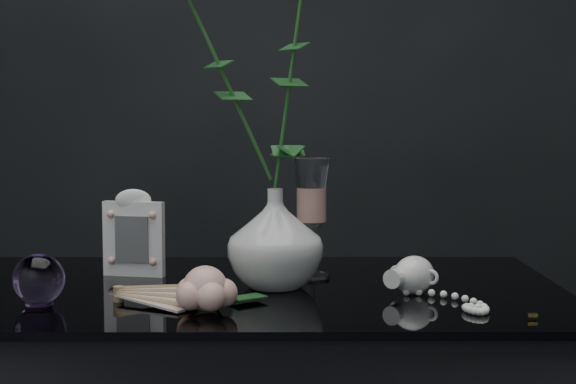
{
  "coord_description": "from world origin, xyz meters",
  "views": [
    {
      "loc": [
        0.08,
        -1.34,
        1.04
      ],
      "look_at": [
        0.09,
        -0.03,
        0.92
      ],
      "focal_mm": 55.0,
      "sensor_mm": 36.0,
      "label": 1
    }
  ],
  "objects_px": {
    "loose_rose": "(205,289)",
    "picture_frame": "(134,233)",
    "vase": "(275,238)",
    "wine_glass": "(311,218)",
    "pearl_jar": "(414,273)",
    "paperweight": "(39,279)"
  },
  "relations": [
    {
      "from": "vase",
      "to": "paperweight",
      "type": "relative_size",
      "value": 2.1
    },
    {
      "from": "vase",
      "to": "pearl_jar",
      "type": "bearing_deg",
      "value": -10.91
    },
    {
      "from": "vase",
      "to": "pearl_jar",
      "type": "distance_m",
      "value": 0.22
    },
    {
      "from": "paperweight",
      "to": "loose_rose",
      "type": "bearing_deg",
      "value": -11.37
    },
    {
      "from": "vase",
      "to": "wine_glass",
      "type": "relative_size",
      "value": 0.78
    },
    {
      "from": "loose_rose",
      "to": "picture_frame",
      "type": "bearing_deg",
      "value": 113.0
    },
    {
      "from": "wine_glass",
      "to": "paperweight",
      "type": "bearing_deg",
      "value": -152.87
    },
    {
      "from": "wine_glass",
      "to": "paperweight",
      "type": "relative_size",
      "value": 2.69
    },
    {
      "from": "vase",
      "to": "paperweight",
      "type": "bearing_deg",
      "value": -160.39
    },
    {
      "from": "vase",
      "to": "picture_frame",
      "type": "relative_size",
      "value": 1.06
    },
    {
      "from": "vase",
      "to": "picture_frame",
      "type": "xyz_separation_m",
      "value": [
        -0.24,
        0.1,
        -0.0
      ]
    },
    {
      "from": "wine_glass",
      "to": "loose_rose",
      "type": "distance_m",
      "value": 0.31
    },
    {
      "from": "pearl_jar",
      "to": "picture_frame",
      "type": "bearing_deg",
      "value": -161.86
    },
    {
      "from": "vase",
      "to": "wine_glass",
      "type": "height_order",
      "value": "wine_glass"
    },
    {
      "from": "picture_frame",
      "to": "wine_glass",
      "type": "bearing_deg",
      "value": 8.51
    },
    {
      "from": "picture_frame",
      "to": "pearl_jar",
      "type": "height_order",
      "value": "picture_frame"
    },
    {
      "from": "paperweight",
      "to": "loose_rose",
      "type": "height_order",
      "value": "paperweight"
    },
    {
      "from": "picture_frame",
      "to": "loose_rose",
      "type": "relative_size",
      "value": 0.77
    },
    {
      "from": "loose_rose",
      "to": "pearl_jar",
      "type": "xyz_separation_m",
      "value": [
        0.31,
        0.13,
        -0.0
      ]
    },
    {
      "from": "wine_glass",
      "to": "paperweight",
      "type": "distance_m",
      "value": 0.46
    },
    {
      "from": "paperweight",
      "to": "picture_frame",
      "type": "bearing_deg",
      "value": 65.96
    },
    {
      "from": "wine_glass",
      "to": "vase",
      "type": "bearing_deg",
      "value": -125.55
    }
  ]
}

